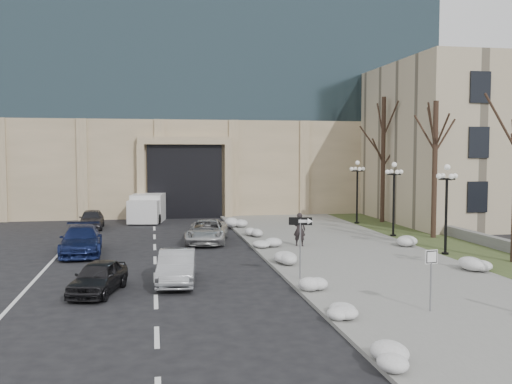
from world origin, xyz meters
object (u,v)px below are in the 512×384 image
car_c (81,240)px  keep_sign (431,267)px  car_e (92,219)px  box_truck (149,207)px  lamppost_c (394,189)px  car_d (207,231)px  car_b (177,267)px  one_way_sign (304,229)px  car_a (98,277)px  pedestrian (299,229)px  lamppost_d (357,183)px  lamppost_b (447,197)px

car_c → keep_sign: bearing=-50.9°
car_e → box_truck: (3.99, 4.25, 0.35)m
car_c → lamppost_c: bearing=4.1°
car_d → car_c: bearing=-149.1°
car_e → box_truck: 5.84m
car_b → keep_sign: bearing=-31.6°
car_c → one_way_sign: size_ratio=1.90×
car_a → box_truck: bearing=100.0°
pedestrian → car_e: bearing=-16.5°
car_e → pedestrian: bearing=-42.2°
keep_sign → lamppost_d: lamppost_d is taller
one_way_sign → keep_sign: size_ratio=1.24×
car_d → one_way_sign: size_ratio=1.83×
keep_sign → car_a: bearing=147.4°
car_e → lamppost_c: 20.80m
car_c → one_way_sign: bearing=-43.7°
keep_sign → car_e: bearing=110.2°
pedestrian → lamppost_b: (6.81, -3.76, 2.01)m
lamppost_b → keep_sign: bearing=-121.0°
lamppost_b → lamppost_c: bearing=90.0°
car_b → pedestrian: pedestrian is taller
box_truck → car_e: bearing=-124.0°
car_e → lamppost_c: lamppost_c is taller
car_b → box_truck: bearing=98.3°
lamppost_d → lamppost_c: bearing=-90.0°
car_b → lamppost_c: size_ratio=0.87×
car_a → keep_sign: 12.15m
car_a → car_b: car_b is taller
car_a → car_b: size_ratio=0.88×
car_b → lamppost_d: lamppost_d is taller
car_e → lamppost_b: bearing=-38.5°
car_a → lamppost_b: 17.80m
lamppost_b → car_c: bearing=168.1°
lamppost_d → car_b: bearing=-129.8°
box_truck → lamppost_b: (15.15, -18.56, 2.05)m
pedestrian → lamppost_d: lamppost_d is taller
lamppost_d → box_truck: bearing=159.9°
car_d → box_truck: box_truck is taller
car_b → lamppost_d: size_ratio=0.87×
car_a → one_way_sign: 8.39m
lamppost_b → box_truck: bearing=129.2°
keep_sign → car_c: bearing=124.2°
car_d → lamppost_b: (11.73, -6.57, 2.39)m
one_way_sign → lamppost_b: bearing=41.5°
car_b → car_e: (-5.20, 18.03, -0.01)m
lamppost_c → lamppost_d: 6.50m
car_a → car_b: 3.22m
keep_sign → lamppost_b: 11.50m
box_truck → keep_sign: bearing=-62.7°
pedestrian → one_way_sign: bearing=100.8°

